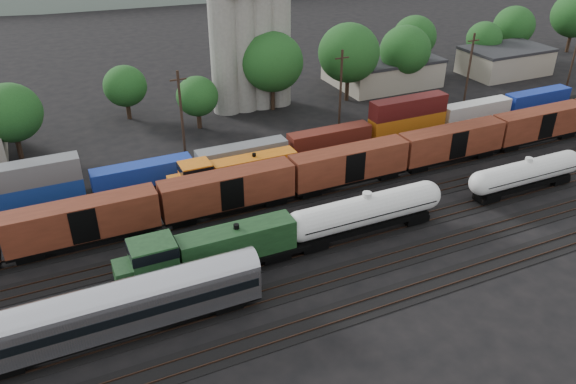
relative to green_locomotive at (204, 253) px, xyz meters
name	(u,v)px	position (x,y,z in m)	size (l,w,h in m)	color
ground	(342,212)	(17.61, 5.00, -2.81)	(600.00, 600.00, 0.00)	black
tracks	(342,212)	(17.61, 5.00, -2.76)	(180.00, 33.20, 0.20)	black
green_locomotive	(204,253)	(0.00, 0.00, 0.00)	(18.75, 3.31, 4.96)	black
tank_car_a	(366,212)	(17.48, 0.00, 0.04)	(18.40, 3.29, 4.82)	white
tank_car_b	(526,173)	(39.71, 0.00, -0.24)	(16.49, 2.95, 4.32)	white
passenger_coach	(119,308)	(-8.50, -5.00, 0.42)	(23.23, 2.86, 5.27)	silver
orange_locomotive	(231,173)	(8.07, 15.00, -0.33)	(17.40, 2.90, 4.35)	black
boxcar_string	(349,164)	(21.31, 10.00, 0.31)	(169.00, 2.90, 4.20)	black
container_wall	(172,166)	(2.20, 20.00, -0.42)	(160.00, 2.60, 5.80)	black
grain_silo	(250,39)	(20.90, 41.00, 8.44)	(13.40, 5.00, 29.00)	gray
industrial_sheds	(272,91)	(24.24, 40.25, -0.25)	(119.38, 17.26, 5.10)	#9E937F
tree_band	(193,67)	(11.76, 42.28, 4.80)	(166.99, 22.59, 14.28)	black
utility_poles	(266,100)	(17.61, 27.00, 3.40)	(122.20, 0.36, 12.00)	black
distant_hills	(130,1)	(41.53, 265.00, -23.37)	(860.00, 286.00, 130.00)	#59665B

